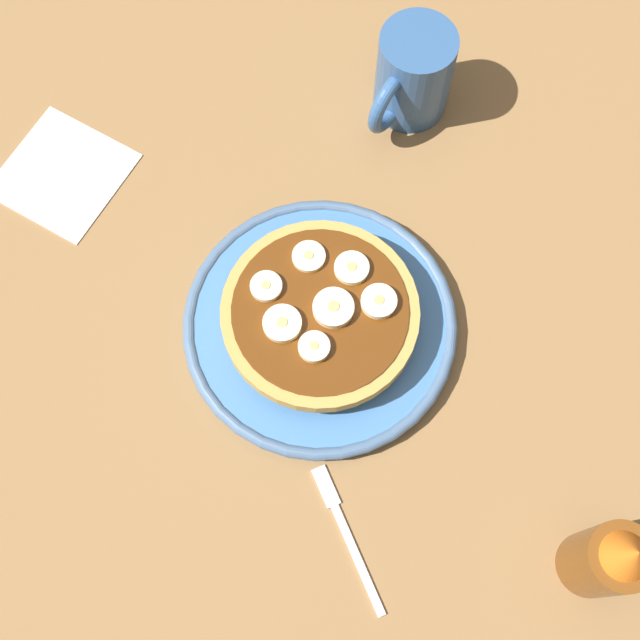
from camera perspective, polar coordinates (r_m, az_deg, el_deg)
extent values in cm
cube|color=olive|center=(78.73, 0.00, -0.94)|extent=(140.00, 140.00, 3.00)
cylinder|color=#3F72B2|center=(76.56, 0.00, -0.40)|extent=(23.95, 23.95, 1.57)
torus|color=#496588|center=(76.04, 0.00, -0.26)|extent=(24.33, 24.33, 1.10)
cylinder|color=olive|center=(75.06, -0.59, -0.04)|extent=(16.08, 16.08, 1.58)
cylinder|color=tan|center=(73.75, 0.01, 0.74)|extent=(17.02, 17.02, 1.58)
cylinder|color=#592B0A|center=(72.78, 0.00, 0.65)|extent=(15.13, 15.13, 0.16)
cylinder|color=#F9E2B8|center=(72.43, 0.89, 0.79)|extent=(3.53, 3.53, 0.95)
cylinder|color=tan|center=(71.95, 0.90, 0.93)|extent=(0.99, 0.99, 0.08)
cylinder|color=#FCECB9|center=(71.36, -0.39, -1.81)|extent=(2.69, 2.69, 0.84)
cylinder|color=tan|center=(70.92, -0.39, -1.70)|extent=(0.75, 0.75, 0.08)
cylinder|color=beige|center=(73.40, -3.58, 2.22)|extent=(2.76, 2.76, 0.71)
cylinder|color=tan|center=(73.03, -3.60, 2.33)|extent=(0.77, 0.77, 0.08)
cylinder|color=#EEECBB|center=(73.97, 2.01, 3.51)|extent=(3.03, 3.03, 0.74)
cylinder|color=tan|center=(73.60, 2.02, 3.63)|extent=(0.85, 0.85, 0.08)
cylinder|color=#F5ECBA|center=(72.85, 3.91, 1.22)|extent=(3.08, 3.08, 0.85)
cylinder|color=tan|center=(72.42, 3.94, 1.35)|extent=(0.86, 0.86, 0.08)
cylinder|color=beige|center=(74.39, -0.75, 4.20)|extent=(2.91, 2.91, 0.62)
cylinder|color=tan|center=(74.07, -0.75, 4.31)|extent=(0.81, 0.81, 0.08)
cylinder|color=#EEECB9|center=(72.10, -2.52, -0.25)|extent=(3.31, 3.31, 0.81)
cylinder|color=tan|center=(71.68, -2.53, -0.13)|extent=(0.93, 0.93, 0.08)
cylinder|color=#33598C|center=(84.49, 6.24, 15.94)|extent=(7.18, 7.18, 9.61)
cylinder|color=black|center=(81.42, 6.53, 17.51)|extent=(6.10, 6.10, 0.58)
torus|color=#33598C|center=(82.55, 4.74, 14.26)|extent=(6.68, 1.29, 6.68)
cube|color=white|center=(87.20, -16.66, 9.28)|extent=(12.10, 12.10, 0.30)
cube|color=silver|center=(73.07, 2.52, -15.57)|extent=(5.42, 8.54, 0.50)
cube|color=silver|center=(73.67, 0.40, -10.95)|extent=(2.86, 3.66, 0.50)
cylinder|color=brown|center=(72.08, 18.32, -14.89)|extent=(5.26, 5.26, 9.13)
cone|color=orange|center=(66.27, 19.94, -14.38)|extent=(3.68, 3.68, 3.16)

